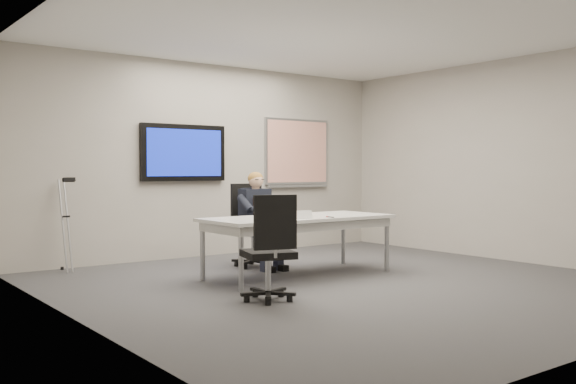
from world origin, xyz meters
TOP-DOWN VIEW (x-y plane):
  - floor at (0.00, 0.00)m, footprint 6.00×6.00m
  - ceiling at (0.00, 0.00)m, footprint 6.00×6.00m
  - wall_back at (0.00, 3.00)m, footprint 6.00×0.02m
  - wall_left at (-3.00, 0.00)m, footprint 0.02×6.00m
  - wall_right at (3.00, 0.00)m, footprint 0.02×6.00m
  - conference_table at (-0.13, 0.77)m, footprint 2.30×0.97m
  - tv_display at (-0.50, 2.95)m, footprint 1.30×0.09m
  - whiteboard at (1.55, 2.97)m, footprint 1.25×0.08m
  - office_chair_far at (-0.15, 1.73)m, footprint 0.58×0.58m
  - office_chair_near at (-1.26, -0.23)m, footprint 0.61×0.61m
  - seated_person at (-0.16, 1.49)m, footprint 0.39×0.67m
  - crutch at (-2.23, 2.77)m, footprint 0.22×0.68m
  - laptop at (-0.21, 0.97)m, footprint 0.40×0.42m
  - name_tent at (-0.31, 0.47)m, footprint 0.24×0.11m
  - pen at (0.05, 0.41)m, footprint 0.02×0.14m

SIDE VIEW (x-z plane):
  - floor at x=0.00m, z-range -0.01..0.01m
  - office_chair_near at x=-1.26m, z-range -0.19..0.83m
  - office_chair_far at x=-0.15m, z-range -0.20..0.88m
  - seated_person at x=-0.16m, z-range -0.12..1.11m
  - crutch at x=-2.23m, z-range -0.03..1.22m
  - conference_table at x=-0.13m, z-range 0.27..0.98m
  - pen at x=0.05m, z-range 0.71..0.72m
  - name_tent at x=-0.31m, z-range 0.71..0.80m
  - laptop at x=-0.21m, z-range 0.65..0.89m
  - wall_back at x=0.00m, z-range 0.00..2.80m
  - wall_left at x=-3.00m, z-range 0.00..2.80m
  - wall_right at x=3.00m, z-range 0.00..2.80m
  - tv_display at x=-0.50m, z-range 1.10..1.90m
  - whiteboard at x=1.55m, z-range 0.98..2.08m
  - ceiling at x=0.00m, z-range 2.79..2.81m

